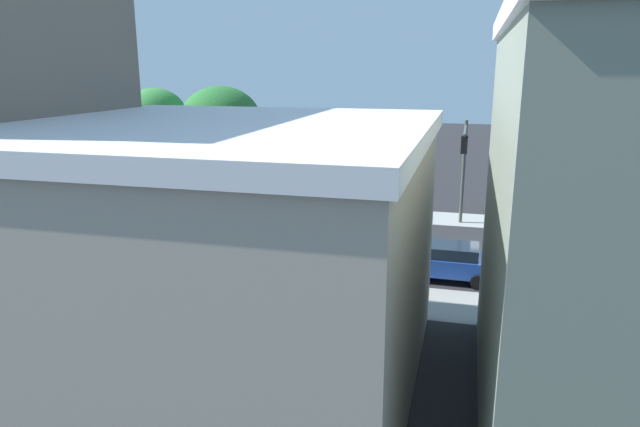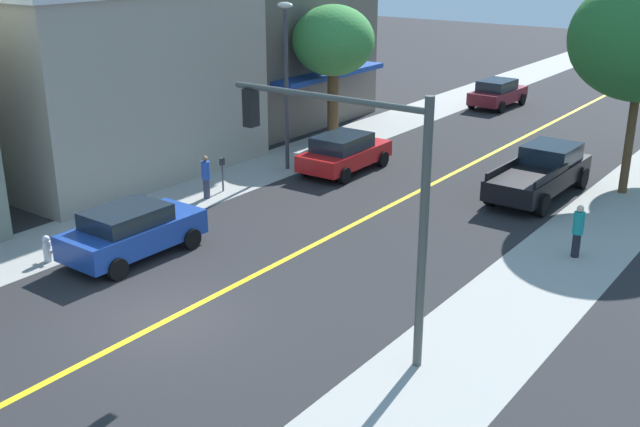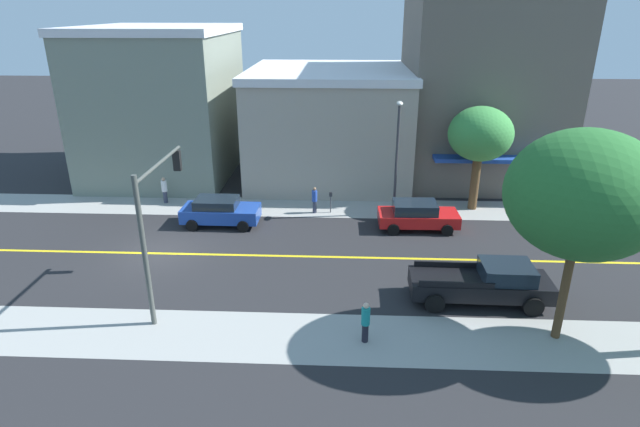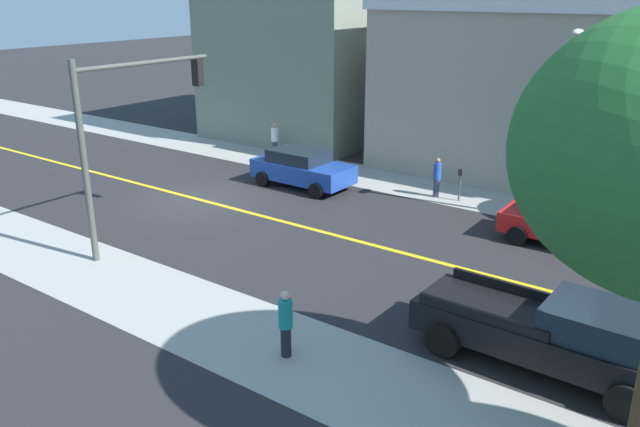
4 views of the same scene
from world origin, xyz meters
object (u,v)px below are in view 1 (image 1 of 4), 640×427
Objects in this scene: street_tree_left_near at (96,173)px; red_sedan_left_curb at (214,242)px; street_tree_left_far at (155,115)px; pedestrian_white_shirt at (562,298)px; pedestrian_teal_shirt at (331,198)px; black_pickup_truck at (240,203)px; street_tree_right_corner at (221,121)px; street_lamp at (213,184)px; blue_sedan_left_curb at (446,261)px; fire_hydrant at (488,288)px; pedestrian_blue_shirt at (319,265)px; traffic_light_mast at (464,158)px; parking_meter at (296,264)px.

street_tree_left_near is 6.27m from red_sedan_left_curb.
street_tree_left_far is 4.60× the size of pedestrian_white_shirt.
street_tree_left_far is at bearing -29.69° from pedestrian_teal_shirt.
street_tree_left_far is 1.75× the size of red_sedan_left_curb.
street_tree_left_far is at bearing -21.73° from black_pickup_truck.
street_tree_left_near is 13.27m from street_tree_right_corner.
blue_sedan_left_curb is (2.02, -9.91, -3.28)m from street_lamp.
pedestrian_teal_shirt is (10.60, -3.23, 0.06)m from red_sedan_left_curb.
street_tree_left_near is 17.13m from fire_hydrant.
street_tree_right_corner reaches higher than red_sedan_left_curb.
black_pickup_truck is 12.30m from pedestrian_blue_shirt.
red_sedan_left_curb is (1.81, 12.74, 0.40)m from fire_hydrant.
pedestrian_teal_shirt is (13.99, 12.02, -0.01)m from pedestrian_white_shirt.
fire_hydrant is at bearing 148.28° from black_pickup_truck.
blue_sedan_left_curb is at bearing -123.97° from street_tree_right_corner.
street_tree_right_corner is 1.37× the size of black_pickup_truck.
street_lamp is at bearing -157.54° from street_tree_right_corner.
parking_meter is at bearing -32.28° from traffic_light_mast.
street_tree_left_near reaches higher than pedestrian_white_shirt.
red_sedan_left_curb is 10.99m from blue_sedan_left_curb.
street_tree_left_far is 1.33× the size of black_pickup_truck.
street_tree_right_corner is at bearing 133.46° from pedestrian_blue_shirt.
traffic_light_mast is at bearing 133.61° from pedestrian_teal_shirt.
street_tree_right_corner is at bearing 54.71° from fire_hydrant.
street_tree_left_far is 19.41m from parking_meter.
blue_sedan_left_curb is 5.40m from pedestrian_white_shirt.
parking_meter is 0.80× the size of pedestrian_blue_shirt.
traffic_light_mast is at bearing -86.61° from pedestrian_white_shirt.
street_tree_left_near is at bearing 80.61° from black_pickup_truck.
traffic_light_mast is at bearing -32.28° from parking_meter.
black_pickup_truck is 5.87m from pedestrian_teal_shirt.
blue_sedan_left_curb is at bearing -70.93° from parking_meter.
pedestrian_teal_shirt is at bearing -106.50° from traffic_light_mast.
pedestrian_white_shirt is 1.04× the size of pedestrian_blue_shirt.
fire_hydrant is at bearing -47.35° from pedestrian_white_shirt.
black_pickup_truck is (-2.99, -7.12, -4.97)m from street_tree_left_far.
blue_sedan_left_curb is at bearing 45.11° from fire_hydrant.
fire_hydrant is at bearing 97.60° from pedestrian_teal_shirt.
red_sedan_left_curb is at bearing 104.48° from black_pickup_truck.
pedestrian_blue_shirt is at bearing 71.49° from pedestrian_teal_shirt.
fire_hydrant is 0.13× the size of traffic_light_mast.
pedestrian_white_shirt is at bearing 142.75° from blue_sedan_left_curb.
street_tree_right_corner reaches higher than pedestrian_white_shirt.
blue_sedan_left_curb is at bearing -2.73° from traffic_light_mast.
pedestrian_white_shirt is at bearing -119.99° from street_tree_left_far.
fire_hydrant is at bearing 171.11° from red_sedan_left_curb.
traffic_light_mast is at bearing 7.73° from fire_hydrant.
street_tree_right_corner is at bearing 35.67° from parking_meter.
pedestrian_teal_shirt reaches higher than fire_hydrant.
street_tree_right_corner is 13.14m from street_lamp.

